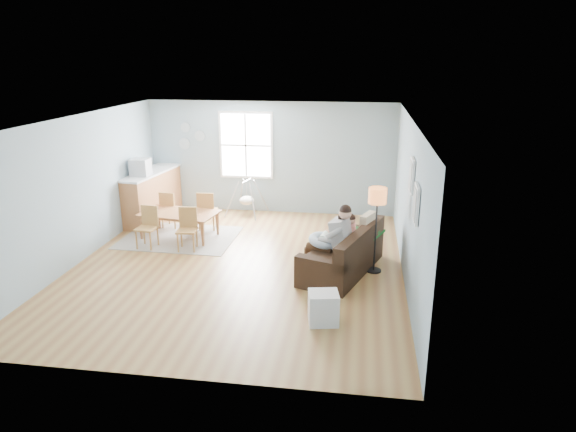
% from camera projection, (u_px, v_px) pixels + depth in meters
% --- Properties ---
extents(room, '(8.40, 9.40, 3.90)m').
position_uv_depth(room, '(234.00, 135.00, 8.80)').
color(room, '#905D33').
extents(window, '(1.32, 0.08, 1.62)m').
position_uv_depth(window, '(246.00, 145.00, 12.38)').
color(window, white).
rests_on(window, room).
extents(pictures, '(0.05, 1.34, 0.74)m').
position_uv_depth(pictures, '(414.00, 189.00, 7.57)').
color(pictures, white).
rests_on(pictures, room).
extents(wall_plates, '(0.67, 0.02, 0.66)m').
position_uv_depth(wall_plates, '(190.00, 136.00, 12.53)').
color(wall_plates, '#90A6AD').
rests_on(wall_plates, room).
extents(sofa, '(1.51, 2.23, 0.83)m').
position_uv_depth(sofa, '(345.00, 256.00, 9.18)').
color(sofa, black).
rests_on(sofa, room).
extents(green_throw, '(1.16, 1.06, 0.04)m').
position_uv_depth(green_throw, '(355.00, 232.00, 9.72)').
color(green_throw, '#124F1A').
rests_on(green_throw, sofa).
extents(beige_pillow, '(0.30, 0.48, 0.47)m').
position_uv_depth(beige_pillow, '(367.00, 226.00, 9.40)').
color(beige_pillow, tan).
rests_on(beige_pillow, sofa).
extents(father, '(1.01, 0.63, 1.34)m').
position_uv_depth(father, '(332.00, 238.00, 8.86)').
color(father, gray).
rests_on(father, sofa).
extents(nursing_pillow, '(0.73, 0.73, 0.22)m').
position_uv_depth(nursing_pillow, '(324.00, 240.00, 8.95)').
color(nursing_pillow, silver).
rests_on(nursing_pillow, father).
extents(infant, '(0.18, 0.36, 0.13)m').
position_uv_depth(infant, '(325.00, 236.00, 8.95)').
color(infant, silver).
rests_on(infant, nursing_pillow).
extents(toddler, '(0.57, 0.44, 0.84)m').
position_uv_depth(toddler, '(346.00, 231.00, 9.25)').
color(toddler, white).
rests_on(toddler, sofa).
extents(floor_lamp, '(0.31, 0.31, 1.55)m').
position_uv_depth(floor_lamp, '(377.00, 203.00, 8.90)').
color(floor_lamp, black).
rests_on(floor_lamp, room).
extents(storage_cube, '(0.49, 0.45, 0.47)m').
position_uv_depth(storage_cube, '(323.00, 308.00, 7.44)').
color(storage_cube, silver).
rests_on(storage_cube, room).
extents(rug, '(2.40, 1.84, 0.01)m').
position_uv_depth(rug, '(180.00, 237.00, 10.97)').
color(rug, gray).
rests_on(rug, room).
extents(dining_table, '(1.70, 1.11, 0.56)m').
position_uv_depth(dining_table, '(179.00, 225.00, 10.89)').
color(dining_table, brown).
rests_on(dining_table, rug).
extents(chair_sw, '(0.42, 0.42, 0.84)m').
position_uv_depth(chair_sw, '(148.00, 224.00, 10.34)').
color(chair_sw, '#A37A38').
rests_on(chair_sw, rug).
extents(chair_se, '(0.43, 0.43, 0.85)m').
position_uv_depth(chair_se, '(187.00, 226.00, 10.21)').
color(chair_se, '#A37A38').
rests_on(chair_se, rug).
extents(chair_nw, '(0.43, 0.43, 0.85)m').
position_uv_depth(chair_nw, '(170.00, 208.00, 11.45)').
color(chair_nw, '#A37A38').
rests_on(chair_nw, rug).
extents(chair_ne, '(0.43, 0.43, 0.88)m').
position_uv_depth(chair_ne, '(207.00, 209.00, 11.31)').
color(chair_ne, '#A37A38').
rests_on(chair_ne, rug).
extents(counter, '(0.84, 2.10, 1.14)m').
position_uv_depth(counter, '(151.00, 195.00, 12.08)').
color(counter, brown).
rests_on(counter, room).
extents(monitor, '(0.41, 0.38, 0.38)m').
position_uv_depth(monitor, '(140.00, 167.00, 11.50)').
color(monitor, '#A9A9AD').
rests_on(monitor, counter).
extents(baby_swing, '(1.00, 1.01, 0.86)m').
position_uv_depth(baby_swing, '(247.00, 200.00, 12.41)').
color(baby_swing, '#A9A9AD').
rests_on(baby_swing, room).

